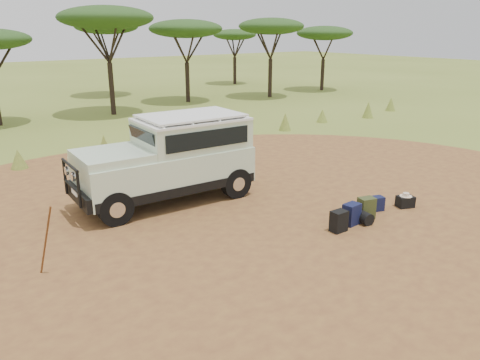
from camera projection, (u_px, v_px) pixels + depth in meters
ground at (241, 234)px, 11.32m from camera, size 140.00×140.00×0.00m
dirt_clearing at (241, 234)px, 11.32m from camera, size 23.00×23.00×0.01m
grass_fringe at (109, 148)px, 17.90m from camera, size 36.60×1.60×0.90m
acacia_treeline at (35, 26)px, 25.40m from camera, size 46.70×13.20×6.26m
safari_vehicle at (171, 161)px, 13.25m from camera, size 5.12×2.22×2.44m
walking_staff at (46, 241)px, 9.22m from camera, size 0.31×0.45×1.52m
backpack_black at (339, 221)px, 11.41m from camera, size 0.39×0.29×0.53m
backpack_navy at (351, 214)px, 11.81m from camera, size 0.45×0.34×0.56m
backpack_olive at (366, 208)px, 12.20m from camera, size 0.47×0.39×0.57m
duffel_navy at (377, 204)px, 12.76m from camera, size 0.42×0.36×0.40m
hard_case at (405, 202)px, 13.01m from camera, size 0.53×0.46×0.32m
stuff_sack at (365, 218)px, 11.86m from camera, size 0.37×0.37×0.32m
safari_hat at (406, 195)px, 12.95m from camera, size 0.34×0.34×0.10m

